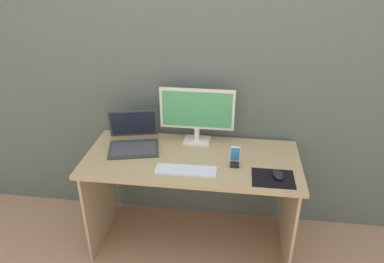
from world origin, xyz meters
name	(u,v)px	position (x,y,z in m)	size (l,w,h in m)	color
ground_plane	(192,240)	(0.00, 0.00, 0.00)	(8.00, 8.00, 0.00)	tan
wall_back	(199,62)	(0.00, 0.36, 1.25)	(6.00, 0.04, 2.50)	#5A685A
desk	(192,176)	(0.00, 0.00, 0.57)	(1.40, 0.62, 0.71)	tan
monitor	(197,113)	(0.01, 0.22, 0.93)	(0.51, 0.14, 0.39)	white
laptop	(134,140)	(-0.41, 0.09, 0.76)	(0.39, 0.38, 0.24)	#364137
keyboard_external	(186,170)	(-0.02, -0.16, 0.72)	(0.38, 0.12, 0.01)	white
mousepad	(273,178)	(0.51, -0.18, 0.71)	(0.25, 0.20, 0.00)	black
mouse	(278,175)	(0.54, -0.16, 0.73)	(0.06, 0.10, 0.04)	black
phone_in_dock	(235,159)	(0.28, -0.06, 0.76)	(0.06, 0.06, 0.14)	black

